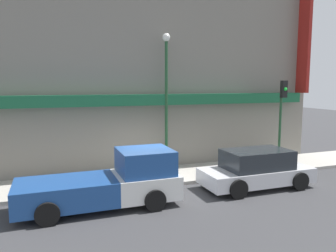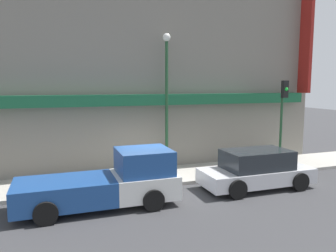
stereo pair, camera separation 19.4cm
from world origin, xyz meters
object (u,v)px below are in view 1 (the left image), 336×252
pickup_truck (111,182)px  parked_car (256,169)px  street_lamp (166,87)px  traffic_light (282,109)px  fire_hydrant (109,178)px

pickup_truck → parked_car: pickup_truck is taller
street_lamp → traffic_light: (5.31, -1.47, -1.02)m
pickup_truck → street_lamp: (3.24, 3.41, 3.17)m
pickup_truck → parked_car: bearing=-0.5°
pickup_truck → fire_hydrant: size_ratio=7.64×
street_lamp → fire_hydrant: bearing=-150.1°
pickup_truck → parked_car: (5.85, 0.00, -0.07)m
parked_car → traffic_light: size_ratio=1.08×
parked_car → traffic_light: (2.70, 1.94, 2.23)m
parked_car → pickup_truck: bearing=177.7°
parked_car → street_lamp: size_ratio=0.72×
fire_hydrant → pickup_truck: bearing=-97.6°
traffic_light → street_lamp: bearing=164.5°
pickup_truck → fire_hydrant: (0.22, 1.67, -0.33)m
fire_hydrant → street_lamp: bearing=29.9°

